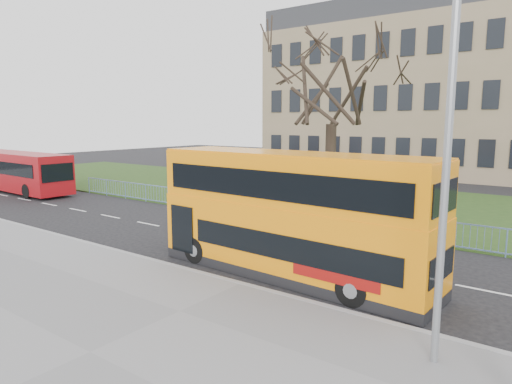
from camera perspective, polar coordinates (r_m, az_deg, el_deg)
ground at (r=15.33m, az=1.77°, el=-10.12°), size 120.00×120.00×0.00m
pavement at (r=10.89m, az=-20.03°, el=-18.55°), size 80.00×10.50×0.12m
kerb at (r=14.13m, az=-1.88°, el=-11.49°), size 80.00×0.20×0.14m
grass_verge at (r=27.94m, az=18.68°, el=-1.82°), size 80.00×15.40×0.08m
guard_railing at (r=20.76m, az=12.20°, el=-3.68°), size 40.00×0.12×1.10m
bare_tree at (r=24.66m, az=9.45°, el=10.49°), size 7.92×7.92×11.32m
civic_building at (r=48.81m, az=21.00°, el=10.62°), size 30.00×15.00×14.00m
yellow_bus at (r=14.59m, az=4.35°, el=-2.48°), size 9.53×2.71×3.95m
red_bus at (r=36.56m, az=-27.56°, el=2.35°), size 10.66×2.71×2.80m
street_lamp at (r=9.48m, az=22.23°, el=4.50°), size 1.64×0.37×7.74m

